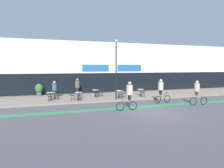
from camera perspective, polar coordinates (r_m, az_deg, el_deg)
ground_plane at (r=12.97m, az=13.35°, el=-8.98°), size 120.00×120.00×0.00m
sidewalk_slab at (r=19.44m, az=2.68°, el=-3.86°), size 40.00×5.50×0.12m
storefront_facade at (r=23.70m, az=-1.04°, el=5.24°), size 40.00×4.06×6.27m
bike_lane_stripe at (r=14.54m, az=9.72°, el=-7.32°), size 36.00×0.70×0.01m
bistro_table_0 at (r=17.50m, az=-19.48°, el=-3.31°), size 0.64×0.64×0.72m
bistro_table_1 at (r=16.98m, az=-10.89°, el=-3.38°), size 0.66×0.66×0.71m
bistro_table_2 at (r=18.61m, az=-5.40°, el=-2.52°), size 0.67×0.67×0.71m
bistro_table_3 at (r=17.73m, az=2.24°, el=-2.81°), size 0.80×0.80×0.74m
bistro_table_4 at (r=19.02m, az=9.33°, el=-2.33°), size 0.71×0.71×0.75m
cafe_chair_0_near at (r=16.88m, az=-19.56°, el=-3.60°), size 0.44×0.60×0.90m
cafe_chair_0_side at (r=17.47m, az=-17.43°, el=-3.24°), size 0.59×0.43×0.90m
cafe_chair_1_near at (r=16.37m, az=-10.64°, el=-3.66°), size 0.45×0.60×0.90m
cafe_chair_1_side at (r=16.94m, az=-13.00°, el=-3.40°), size 0.58×0.41×0.90m
cafe_chair_2_near at (r=18.00m, az=-5.03°, el=-2.76°), size 0.42×0.59×0.90m
cafe_chair_2_side at (r=18.74m, az=-3.52°, el=-2.43°), size 0.58×0.41×0.90m
cafe_chair_3_near at (r=17.15m, az=2.88°, el=-3.16°), size 0.44×0.59×0.90m
cafe_chair_3_side at (r=17.94m, az=4.14°, el=-2.79°), size 0.59×0.44×0.90m
cafe_chair_4_near at (r=18.46m, az=10.15°, el=-2.62°), size 0.44×0.59×0.90m
planter_pot at (r=20.58m, az=-22.71°, el=-1.55°), size 0.84×0.84×1.32m
lamp_post at (r=16.62m, az=1.35°, el=6.00°), size 0.26×0.26×5.67m
cyclist_0 at (r=13.03m, az=5.57°, el=-2.99°), size 1.67×0.48×2.16m
cyclist_1 at (r=16.18m, az=15.76°, el=-1.59°), size 1.71×0.54×2.16m
cyclist_2 at (r=16.37m, az=26.11°, el=-2.14°), size 1.77×0.48×2.10m
pedestrian_near_end at (r=19.89m, az=-11.25°, el=-0.39°), size 0.50×0.50×1.84m
pedestrian_far_end at (r=18.41m, az=-18.26°, el=-1.23°), size 0.47×0.47×1.73m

